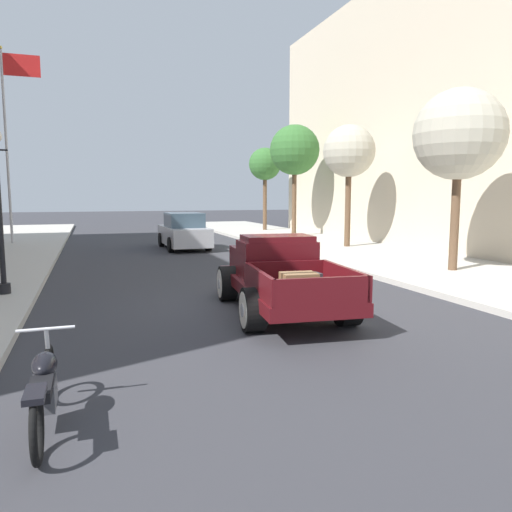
# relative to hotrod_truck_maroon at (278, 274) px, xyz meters

# --- Properties ---
(ground_plane) EXTENTS (140.00, 140.00, 0.00)m
(ground_plane) POSITION_rel_hotrod_truck_maroon_xyz_m (-0.49, 0.47, -0.75)
(ground_plane) COLOR #333338
(sidewalk_right) EXTENTS (5.50, 64.00, 0.15)m
(sidewalk_right) POSITION_rel_hotrod_truck_maroon_xyz_m (6.76, 0.47, -0.68)
(sidewalk_right) COLOR #B7B2A8
(sidewalk_right) RESTS_ON ground
(hotrod_truck_maroon) EXTENTS (2.50, 5.05, 1.58)m
(hotrod_truck_maroon) POSITION_rel_hotrod_truck_maroon_xyz_m (0.00, 0.00, 0.00)
(hotrod_truck_maroon) COLOR #510F14
(hotrod_truck_maroon) RESTS_ON ground
(motorcycle_parked) EXTENTS (0.62, 2.12, 0.93)m
(motorcycle_parked) POSITION_rel_hotrod_truck_maroon_xyz_m (-4.25, -4.23, -0.31)
(motorcycle_parked) COLOR black
(motorcycle_parked) RESTS_ON ground
(car_background_silver) EXTENTS (1.93, 4.33, 1.65)m
(car_background_silver) POSITION_rel_hotrod_truck_maroon_xyz_m (0.29, 12.55, 0.01)
(car_background_silver) COLOR #B7B7BC
(car_background_silver) RESTS_ON ground
(flagpole) EXTENTS (1.74, 0.16, 9.16)m
(flagpole) POSITION_rel_hotrod_truck_maroon_xyz_m (-7.13, 16.47, 5.02)
(flagpole) COLOR #B2B2B7
(flagpole) RESTS_ON sidewalk_left
(street_tree_nearest) EXTENTS (2.70, 2.70, 5.43)m
(street_tree_nearest) POSITION_rel_hotrod_truck_maroon_xyz_m (6.76, 2.52, 3.45)
(street_tree_nearest) COLOR brown
(street_tree_nearest) RESTS_ON sidewalk_right
(street_tree_second) EXTENTS (2.29, 2.29, 5.38)m
(street_tree_second) POSITION_rel_hotrod_truck_maroon_xyz_m (7.22, 9.84, 3.58)
(street_tree_second) COLOR brown
(street_tree_second) RESTS_ON sidewalk_right
(street_tree_third) EXTENTS (2.80, 2.80, 6.24)m
(street_tree_third) POSITION_rel_hotrod_truck_maroon_xyz_m (7.32, 16.16, 4.20)
(street_tree_third) COLOR brown
(street_tree_third) RESTS_ON sidewalk_right
(street_tree_farthest) EXTENTS (2.13, 2.13, 5.44)m
(street_tree_farthest) POSITION_rel_hotrod_truck_maroon_xyz_m (7.38, 21.24, 3.70)
(street_tree_farthest) COLOR brown
(street_tree_farthest) RESTS_ON sidewalk_right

